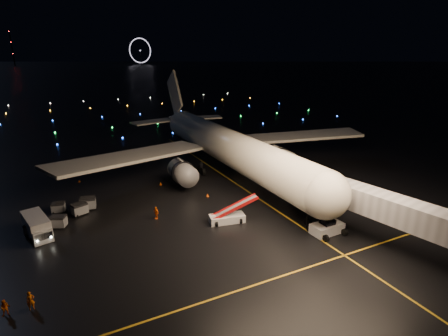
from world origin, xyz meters
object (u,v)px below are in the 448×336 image
at_px(pushback_tug, 327,226).
at_px(crew_a, 31,301).
at_px(crew_c, 156,213).
at_px(baggage_cart_3, 58,222).
at_px(belt_loader, 227,211).
at_px(baggage_cart_1, 58,207).
at_px(crew_b, 5,308).
at_px(airliner, 218,124).
at_px(service_truck, 36,225).
at_px(baggage_cart_4, 33,229).
at_px(baggage_cart_2, 80,209).
at_px(baggage_cart_0, 88,203).

relative_size(pushback_tug, crew_a, 2.27).
distance_m(crew_c, baggage_cart_3, 13.01).
relative_size(belt_loader, baggage_cart_1, 3.97).
bearing_deg(baggage_cart_3, crew_b, -82.46).
distance_m(airliner, service_truck, 36.92).
distance_m(belt_loader, baggage_cart_1, 25.17).
bearing_deg(baggage_cart_4, baggage_cart_3, 35.67).
bearing_deg(baggage_cart_2, baggage_cart_1, 120.85).
distance_m(airliner, crew_b, 47.00).
bearing_deg(belt_loader, baggage_cart_3, 168.52).
distance_m(service_truck, baggage_cart_2, 6.81).
height_order(service_truck, baggage_cart_1, service_truck).
height_order(pushback_tug, service_truck, service_truck).
bearing_deg(service_truck, crew_b, -112.70).
bearing_deg(crew_c, service_truck, -123.42).
bearing_deg(crew_a, airliner, 31.53).
xyz_separation_m(crew_b, baggage_cart_3, (5.01, 16.28, 0.02)).
bearing_deg(airliner, crew_c, -137.00).
height_order(crew_c, baggage_cart_0, baggage_cart_0).
height_order(pushback_tug, baggage_cart_1, pushback_tug).
distance_m(crew_b, crew_c, 21.77).
xyz_separation_m(crew_b, crew_c, (17.56, 12.87, 0.10)).
distance_m(service_truck, baggage_cart_3, 2.82).
height_order(airliner, crew_b, airliner).
xyz_separation_m(airliner, crew_c, (-17.99, -16.71, -8.27)).
distance_m(crew_a, crew_c, 20.26).
relative_size(service_truck, baggage_cart_2, 3.61).
bearing_deg(crew_a, crew_b, 166.99).
relative_size(pushback_tug, baggage_cart_2, 2.06).
height_order(service_truck, baggage_cart_3, service_truck).
relative_size(service_truck, baggage_cart_3, 3.80).
relative_size(pushback_tug, baggage_cart_1, 2.36).
bearing_deg(airliner, pushback_tug, -88.56).
bearing_deg(crew_a, service_truck, 78.32).
bearing_deg(pushback_tug, belt_loader, 137.45).
relative_size(crew_c, baggage_cart_1, 1.01).
height_order(service_truck, baggage_cart_2, service_truck).
relative_size(baggage_cart_1, baggage_cart_4, 0.94).
xyz_separation_m(crew_c, baggage_cart_2, (-9.60, 6.32, -0.04)).
distance_m(crew_c, baggage_cart_1, 15.02).
relative_size(airliner, belt_loader, 9.05).
xyz_separation_m(belt_loader, baggage_cart_4, (-24.07, 8.05, -0.92)).
bearing_deg(airliner, baggage_cart_3, -156.37).
xyz_separation_m(crew_c, baggage_cart_3, (-12.56, 3.41, -0.08)).
xyz_separation_m(pushback_tug, baggage_cart_0, (-26.98, 22.03, -0.07)).
relative_size(service_truck, baggage_cart_4, 3.89).
height_order(airliner, baggage_cart_4, airliner).
xyz_separation_m(airliner, service_truck, (-33.09, -14.39, -7.81)).
bearing_deg(baggage_cart_1, baggage_cart_2, -25.97).
xyz_separation_m(service_truck, crew_a, (-0.45, -15.30, -0.44)).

